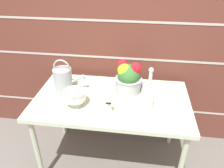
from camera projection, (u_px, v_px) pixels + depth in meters
The scene contains 10 objects.
ground_plane at pixel (112, 158), 2.24m from camera, with size 12.00×12.00×0.00m, color slate.
brick_wall at pixel (118, 39), 2.09m from camera, with size 3.60×0.08×2.20m.
patio_table at pixel (111, 105), 1.89m from camera, with size 1.31×0.75×0.74m.
watering_can at pixel (63, 78), 1.94m from camera, with size 0.31×0.16×0.29m.
crystal_pedestal_bowl at pixel (75, 96), 1.73m from camera, with size 0.18×0.18×0.14m.
flower_planter at pixel (128, 78), 1.89m from camera, with size 0.24×0.24×0.29m.
glass_decanter at pixel (149, 96), 1.68m from camera, with size 0.08×0.08×0.36m.
figurine_vase at pixel (109, 106), 1.64m from camera, with size 0.08×0.08×0.18m.
wire_tray at pixel (155, 91), 1.94m from camera, with size 0.25×0.23×0.04m.
fallen_petal at pixel (105, 113), 1.68m from camera, with size 0.01×0.01×0.01m.
Camera 1 is at (0.22, -1.52, 1.79)m, focal length 35.00 mm.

